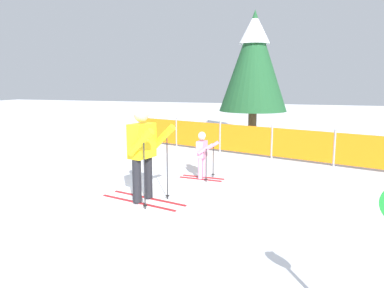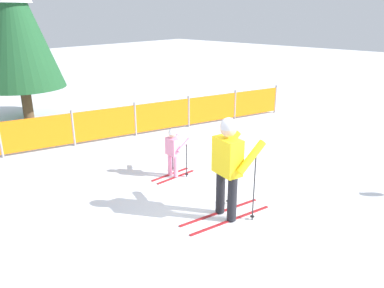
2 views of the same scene
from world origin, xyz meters
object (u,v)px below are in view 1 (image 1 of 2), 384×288
at_px(skier_adult, 143,144).
at_px(skier_child, 203,152).
at_px(conifer_far, 254,60).
at_px(safety_fence, 272,142).

xyz_separation_m(skier_adult, skier_child, (0.55, 1.80, -0.42)).
height_order(skier_adult, conifer_far, conifer_far).
distance_m(skier_adult, skier_child, 1.93).
bearing_deg(skier_child, conifer_far, 94.28).
height_order(safety_fence, conifer_far, conifer_far).
relative_size(skier_child, safety_fence, 0.11).
relative_size(skier_adult, skier_child, 1.66).
bearing_deg(conifer_far, skier_adult, -94.17).
bearing_deg(conifer_far, skier_child, -90.50).
bearing_deg(skier_adult, safety_fence, 82.86).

